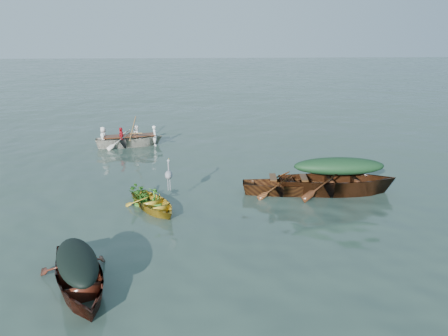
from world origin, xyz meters
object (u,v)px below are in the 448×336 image
(green_tarp_boat, at_px, (337,193))
(heron, at_px, (169,179))
(yellow_dinghy, at_px, (154,209))
(dark_covered_boat, at_px, (80,289))
(open_wooden_boat, at_px, (288,194))
(rowed_boat, at_px, (130,146))

(green_tarp_boat, xyz_separation_m, heron, (-5.20, -0.61, 0.80))
(yellow_dinghy, bearing_deg, dark_covered_boat, -137.66)
(green_tarp_boat, bearing_deg, open_wooden_boat, 90.00)
(dark_covered_boat, height_order, heron, heron)
(open_wooden_boat, bearing_deg, rowed_boat, 48.88)
(green_tarp_boat, xyz_separation_m, open_wooden_boat, (-1.55, 0.07, 0.00))
(yellow_dinghy, height_order, rowed_boat, rowed_boat)
(yellow_dinghy, bearing_deg, open_wooden_boat, -18.11)
(dark_covered_boat, bearing_deg, rowed_boat, 70.57)
(dark_covered_boat, distance_m, rowed_boat, 11.18)
(rowed_boat, bearing_deg, green_tarp_boat, -141.49)
(yellow_dinghy, relative_size, open_wooden_boat, 0.67)
(yellow_dinghy, relative_size, rowed_boat, 0.65)
(yellow_dinghy, bearing_deg, heron, 5.19)
(heron, bearing_deg, dark_covered_boat, -141.85)
(green_tarp_boat, distance_m, rowed_boat, 9.64)
(rowed_boat, height_order, heron, heron)
(yellow_dinghy, relative_size, dark_covered_boat, 0.72)
(dark_covered_boat, bearing_deg, heron, 47.78)
(rowed_boat, bearing_deg, yellow_dinghy, -177.81)
(open_wooden_boat, bearing_deg, yellow_dinghy, 109.85)
(open_wooden_boat, relative_size, heron, 4.28)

